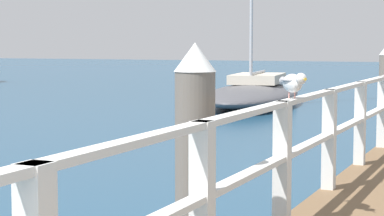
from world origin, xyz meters
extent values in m
cube|color=silver|center=(-1.12, 3.92, 1.02)|extent=(0.12, 0.12, 0.99)
cube|color=silver|center=(-1.12, 5.48, 1.02)|extent=(0.12, 0.12, 0.99)
cube|color=silver|center=(-1.12, 7.03, 1.02)|extent=(0.12, 0.12, 0.99)
cube|color=silver|center=(-1.12, 8.59, 1.02)|extent=(0.12, 0.12, 0.99)
cube|color=silver|center=(-1.12, 10.15, 1.02)|extent=(0.12, 0.12, 0.99)
cylinder|color=#6B6056|center=(-1.50, 4.66, 0.88)|extent=(0.28, 0.28, 1.76)
cone|color=white|center=(-1.50, 4.66, 1.86)|extent=(0.29, 0.29, 0.20)
ellipsoid|color=white|center=(-1.12, 5.73, 1.63)|extent=(0.27, 0.30, 0.15)
sphere|color=white|center=(-1.01, 5.60, 1.68)|extent=(0.09, 0.09, 0.09)
cone|color=gold|center=(-0.97, 5.54, 1.68)|extent=(0.05, 0.05, 0.02)
cone|color=#939399|center=(-1.23, 5.87, 1.64)|extent=(0.10, 0.11, 0.07)
ellipsoid|color=#939399|center=(-1.12, 5.73, 1.66)|extent=(0.28, 0.28, 0.04)
cylinder|color=tan|center=(-1.11, 5.76, 1.53)|extent=(0.01, 0.01, 0.05)
cylinder|color=tan|center=(-1.15, 5.73, 1.53)|extent=(0.01, 0.01, 0.05)
ellipsoid|color=#4C4C51|center=(-7.00, 21.42, 0.33)|extent=(3.94, 7.95, 0.67)
cylinder|color=#B2B2B7|center=(-7.15, 22.36, 1.02)|extent=(0.51, 2.64, 0.08)
cube|color=beige|center=(-7.14, 22.32, 0.82)|extent=(1.96, 2.95, 0.30)
camera|label=1|loc=(0.47, 0.27, 1.95)|focal=65.53mm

